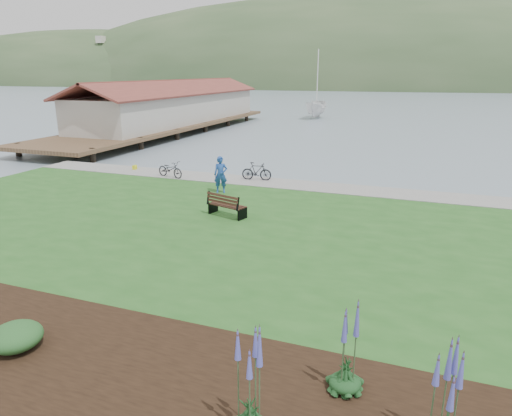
{
  "coord_description": "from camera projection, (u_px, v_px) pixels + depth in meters",
  "views": [
    {
      "loc": [
        5.79,
        -16.2,
        6.28
      ],
      "look_at": [
        -0.0,
        -0.69,
        1.3
      ],
      "focal_mm": 32.0,
      "sensor_mm": 36.0,
      "label": 1
    }
  ],
  "objects": [
    {
      "name": "park_bench",
      "position": [
        226.0,
        205.0,
        19.08
      ],
      "size": [
        1.79,
        1.13,
        1.04
      ],
      "rotation": [
        0.0,
        0.0,
        -0.29
      ],
      "color": "#311B13",
      "rests_on": "lawn"
    },
    {
      "name": "bicycle_a",
      "position": [
        170.0,
        169.0,
        26.14
      ],
      "size": [
        1.08,
        1.93,
        0.96
      ],
      "primitive_type": "imported",
      "rotation": [
        0.0,
        0.0,
        1.31
      ],
      "color": "black",
      "rests_on": "lawn"
    },
    {
      "name": "shrub_0",
      "position": [
        16.0,
        337.0,
        9.94
      ],
      "size": [
        1.13,
        1.13,
        0.56
      ],
      "primitive_type": "ellipsoid",
      "color": "#1E4C21",
      "rests_on": "garden_bed"
    },
    {
      "name": "echium_1",
      "position": [
        347.0,
        354.0,
        8.48
      ],
      "size": [
        0.62,
        0.62,
        2.1
      ],
      "color": "#14391A",
      "rests_on": "garden_bed"
    },
    {
      "name": "shoreline_path",
      "position": [
        306.0,
        186.0,
        24.35
      ],
      "size": [
        34.0,
        2.2,
        0.03
      ],
      "primitive_type": "cube",
      "color": "gray",
      "rests_on": "lawn"
    },
    {
      "name": "sailboat",
      "position": [
        316.0,
        118.0,
        63.1
      ],
      "size": [
        11.49,
        11.68,
        28.98
      ],
      "primitive_type": "imported",
      "rotation": [
        0.0,
        0.0,
        0.05
      ],
      "color": "silver",
      "rests_on": "ground"
    },
    {
      "name": "ground",
      "position": [
        262.0,
        234.0,
        18.28
      ],
      "size": [
        600.0,
        600.0,
        0.0
      ],
      "primitive_type": "plane",
      "color": "slate",
      "rests_on": "ground"
    },
    {
      "name": "garden_bed",
      "position": [
        236.0,
        404.0,
        8.36
      ],
      "size": [
        24.0,
        4.4,
        0.04
      ],
      "primitive_type": "cube",
      "color": "black",
      "rests_on": "lawn"
    },
    {
      "name": "pannier",
      "position": [
        135.0,
        168.0,
        28.26
      ],
      "size": [
        0.2,
        0.28,
        0.29
      ],
      "primitive_type": "cube",
      "rotation": [
        0.0,
        0.0,
        -0.1
      ],
      "color": "yellow",
      "rests_on": "lawn"
    },
    {
      "name": "echium_2",
      "position": [
        447.0,
        408.0,
        6.97
      ],
      "size": [
        0.62,
        0.62,
        2.11
      ],
      "color": "#14391A",
      "rests_on": "garden_bed"
    },
    {
      "name": "lawn",
      "position": [
        243.0,
        247.0,
        16.43
      ],
      "size": [
        34.0,
        20.0,
        0.4
      ],
      "primitive_type": "cube",
      "color": "#21531D",
      "rests_on": "ground"
    },
    {
      "name": "person",
      "position": [
        221.0,
        171.0,
        22.73
      ],
      "size": [
        0.94,
        0.82,
        2.16
      ],
      "primitive_type": "imported",
      "rotation": [
        0.0,
        0.0,
        0.43
      ],
      "color": "#1F4590",
      "rests_on": "lawn"
    },
    {
      "name": "pier_pavilion",
      "position": [
        173.0,
        106.0,
        48.91
      ],
      "size": [
        8.0,
        36.0,
        5.4
      ],
      "color": "#4C3826",
      "rests_on": "ground"
    },
    {
      "name": "echium_0",
      "position": [
        250.0,
        387.0,
        7.36
      ],
      "size": [
        0.62,
        0.62,
        2.31
      ],
      "color": "#14391A",
      "rests_on": "garden_bed"
    },
    {
      "name": "bicycle_b",
      "position": [
        257.0,
        171.0,
        25.45
      ],
      "size": [
        0.7,
        1.73,
        1.01
      ],
      "primitive_type": "imported",
      "rotation": [
        0.0,
        0.0,
        1.7
      ],
      "color": "black",
      "rests_on": "lawn"
    },
    {
      "name": "far_hillside",
      "position": [
        473.0,
        89.0,
        164.1
      ],
      "size": [
        580.0,
        80.0,
        38.0
      ],
      "primitive_type": null,
      "color": "#354E2C",
      "rests_on": "ground"
    }
  ]
}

